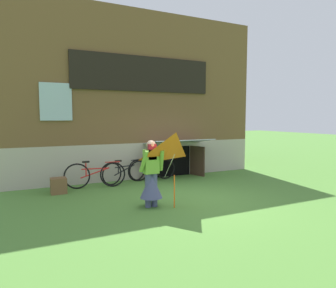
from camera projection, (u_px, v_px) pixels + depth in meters
ground_plane at (188, 200)px, 7.68m from camera, size 60.00×60.00×0.00m
log_house at (121, 100)px, 12.44m from camera, size 8.66×6.29×5.61m
person at (151, 179)px, 7.03m from camera, size 0.61×0.52×1.56m
kite at (176, 152)px, 6.68m from camera, size 0.99×0.88×1.68m
bicycle_blue at (152, 169)px, 10.08m from camera, size 1.60×0.14×0.73m
bicycle_black at (125, 172)px, 9.62m from camera, size 1.59×0.56×0.76m
bicycle_red at (95, 175)px, 8.97m from camera, size 1.76×0.34×0.81m
wooden_crate at (59, 186)px, 8.31m from camera, size 0.41×0.35×0.43m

